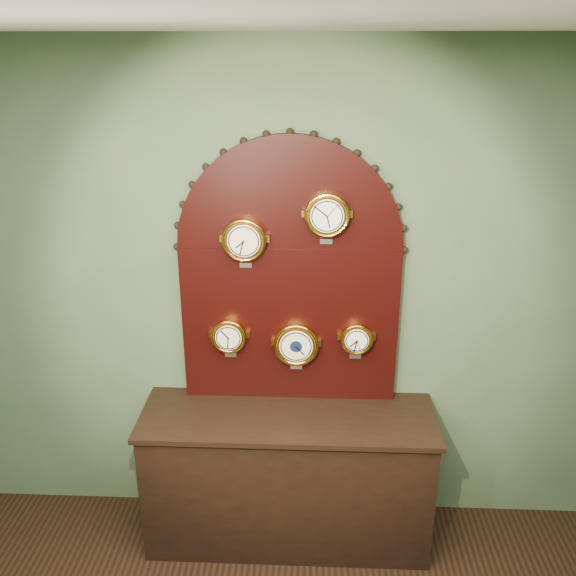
{
  "coord_description": "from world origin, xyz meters",
  "views": [
    {
      "loc": [
        0.13,
        -0.69,
        2.74
      ],
      "look_at": [
        0.0,
        2.25,
        1.58
      ],
      "focal_mm": 38.6,
      "sensor_mm": 36.0,
      "label": 1
    }
  ],
  "objects_px": {
    "display_board": "(290,266)",
    "barometer": "(296,344)",
    "roman_clock": "(244,240)",
    "hygrometer": "(229,336)",
    "tide_clock": "(357,338)",
    "shop_counter": "(288,479)",
    "arabic_clock": "(327,215)"
  },
  "relations": [
    {
      "from": "shop_counter",
      "to": "tide_clock",
      "type": "distance_m",
      "value": 0.93
    },
    {
      "from": "display_board",
      "to": "barometer",
      "type": "relative_size",
      "value": 5.09
    },
    {
      "from": "arabic_clock",
      "to": "hygrometer",
      "type": "relative_size",
      "value": 1.14
    },
    {
      "from": "display_board",
      "to": "hygrometer",
      "type": "bearing_deg",
      "value": -168.84
    },
    {
      "from": "display_board",
      "to": "barometer",
      "type": "height_order",
      "value": "display_board"
    },
    {
      "from": "display_board",
      "to": "roman_clock",
      "type": "relative_size",
      "value": 5.4
    },
    {
      "from": "display_board",
      "to": "tide_clock",
      "type": "bearing_deg",
      "value": -9.97
    },
    {
      "from": "display_board",
      "to": "barometer",
      "type": "xyz_separation_m",
      "value": [
        0.04,
        -0.07,
        -0.43
      ]
    },
    {
      "from": "roman_clock",
      "to": "arabic_clock",
      "type": "relative_size",
      "value": 1.0
    },
    {
      "from": "shop_counter",
      "to": "arabic_clock",
      "type": "height_order",
      "value": "arabic_clock"
    },
    {
      "from": "roman_clock",
      "to": "tide_clock",
      "type": "distance_m",
      "value": 0.82
    },
    {
      "from": "display_board",
      "to": "roman_clock",
      "type": "bearing_deg",
      "value": -164.08
    },
    {
      "from": "shop_counter",
      "to": "arabic_clock",
      "type": "bearing_deg",
      "value": 38.42
    },
    {
      "from": "display_board",
      "to": "tide_clock",
      "type": "xyz_separation_m",
      "value": [
        0.37,
        -0.07,
        -0.39
      ]
    },
    {
      "from": "arabic_clock",
      "to": "tide_clock",
      "type": "bearing_deg",
      "value": 0.46
    },
    {
      "from": "display_board",
      "to": "roman_clock",
      "type": "distance_m",
      "value": 0.3
    },
    {
      "from": "hygrometer",
      "to": "barometer",
      "type": "distance_m",
      "value": 0.38
    },
    {
      "from": "shop_counter",
      "to": "arabic_clock",
      "type": "distance_m",
      "value": 1.55
    },
    {
      "from": "barometer",
      "to": "tide_clock",
      "type": "xyz_separation_m",
      "value": [
        0.33,
        0.0,
        0.04
      ]
    },
    {
      "from": "shop_counter",
      "to": "tide_clock",
      "type": "bearing_deg",
      "value": 22.61
    },
    {
      "from": "display_board",
      "to": "arabic_clock",
      "type": "xyz_separation_m",
      "value": [
        0.19,
        -0.07,
        0.31
      ]
    },
    {
      "from": "roman_clock",
      "to": "barometer",
      "type": "bearing_deg",
      "value": -0.11
    },
    {
      "from": "display_board",
      "to": "hygrometer",
      "type": "xyz_separation_m",
      "value": [
        -0.33,
        -0.07,
        -0.39
      ]
    },
    {
      "from": "display_board",
      "to": "arabic_clock",
      "type": "relative_size",
      "value": 5.41
    },
    {
      "from": "roman_clock",
      "to": "barometer",
      "type": "height_order",
      "value": "roman_clock"
    },
    {
      "from": "tide_clock",
      "to": "hygrometer",
      "type": "bearing_deg",
      "value": -179.96
    },
    {
      "from": "shop_counter",
      "to": "roman_clock",
      "type": "bearing_deg",
      "value": 146.78
    },
    {
      "from": "tide_clock",
      "to": "barometer",
      "type": "bearing_deg",
      "value": -179.66
    },
    {
      "from": "roman_clock",
      "to": "tide_clock",
      "type": "relative_size",
      "value": 1.23
    },
    {
      "from": "tide_clock",
      "to": "arabic_clock",
      "type": "bearing_deg",
      "value": -179.54
    },
    {
      "from": "roman_clock",
      "to": "tide_clock",
      "type": "bearing_deg",
      "value": 0.14
    },
    {
      "from": "roman_clock",
      "to": "tide_clock",
      "type": "xyz_separation_m",
      "value": [
        0.61,
        0.0,
        -0.56
      ]
    }
  ]
}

